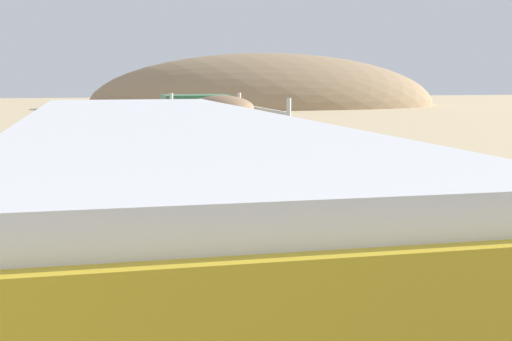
{
  "coord_description": "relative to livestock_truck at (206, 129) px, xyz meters",
  "views": [
    {
      "loc": [
        -3.19,
        -5.15,
        3.6
      ],
      "look_at": [
        0.0,
        8.26,
        1.76
      ],
      "focal_mm": 49.44,
      "sensor_mm": 36.0,
      "label": 1
    }
  ],
  "objects": [
    {
      "name": "distant_hill",
      "position": [
        17.12,
        58.56,
        -1.79
      ],
      "size": [
        42.54,
        22.24,
        12.82
      ],
      "primitive_type": "ellipsoid",
      "color": "#997C5A",
      "rests_on": "ground"
    },
    {
      "name": "bus",
      "position": [
        -3.33,
        -17.42,
        -0.04
      ],
      "size": [
        2.54,
        10.0,
        3.21
      ],
      "color": "gold",
      "rests_on": "road_surface"
    },
    {
      "name": "livestock_truck",
      "position": [
        0.0,
        0.0,
        0.0
      ],
      "size": [
        2.53,
        9.7,
        3.02
      ],
      "color": "#3F7F4C",
      "rests_on": "road_surface"
    }
  ]
}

